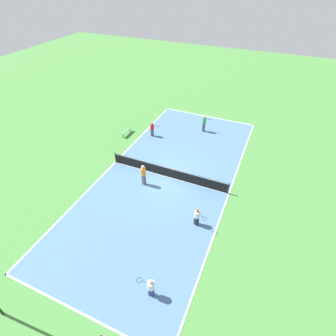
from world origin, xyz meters
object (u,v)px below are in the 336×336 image
at_px(player_coach_red, 152,128).
at_px(tennis_ball_left_sideline, 243,142).
at_px(player_far_green, 204,122).
at_px(tennis_ball_far_baseline, 209,144).
at_px(player_far_white, 151,287).
at_px(player_center_orange, 143,174).
at_px(tennis_net, 168,172).
at_px(tennis_ball_midcourt, 162,183).
at_px(tennis_ball_near_net, 106,196).
at_px(bench, 127,131).
at_px(player_near_white, 197,216).

relative_size(player_coach_red, tennis_ball_left_sideline, 21.13).
relative_size(player_far_green, tennis_ball_far_baseline, 25.09).
relative_size(player_far_white, player_center_orange, 0.79).
relative_size(tennis_net, tennis_ball_midcourt, 140.87).
bearing_deg(player_center_orange, tennis_ball_near_net, 64.92).
bearing_deg(tennis_ball_left_sideline, bench, 16.13).
xyz_separation_m(player_far_green, tennis_ball_far_baseline, (-1.16, 2.10, -0.95)).
bearing_deg(tennis_net, tennis_ball_far_baseline, -105.68).
xyz_separation_m(tennis_ball_midcourt, tennis_ball_near_net, (3.10, 2.87, 0.00)).
distance_m(player_center_orange, player_coach_red, 6.98).
relative_size(player_far_white, tennis_ball_midcourt, 20.57).
xyz_separation_m(bench, player_near_white, (-9.79, 7.90, 0.41)).
height_order(player_near_white, player_coach_red, player_coach_red).
distance_m(tennis_ball_far_baseline, tennis_ball_near_net, 10.68).
distance_m(player_center_orange, player_near_white, 5.31).
bearing_deg(player_coach_red, tennis_ball_left_sideline, 2.78).
distance_m(player_center_orange, tennis_ball_far_baseline, 7.87).
height_order(player_far_green, tennis_ball_left_sideline, player_far_green).
xyz_separation_m(player_near_white, tennis_ball_midcourt, (3.66, -2.67, -0.74)).
bearing_deg(tennis_net, player_far_green, -93.31).
xyz_separation_m(player_near_white, tennis_ball_left_sideline, (-0.92, -11.00, -0.74)).
xyz_separation_m(player_coach_red, tennis_ball_near_net, (-0.59, 8.82, -0.78)).
bearing_deg(player_far_green, tennis_ball_left_sideline, -29.12).
distance_m(tennis_ball_far_baseline, tennis_ball_left_sideline, 3.30).
xyz_separation_m(player_coach_red, tennis_ball_midcourt, (-3.69, 5.95, -0.78)).
bearing_deg(player_near_white, bench, 165.73).
height_order(tennis_ball_far_baseline, tennis_ball_left_sideline, same).
height_order(player_coach_red, tennis_ball_near_net, player_coach_red).
bearing_deg(player_far_green, tennis_ball_far_baseline, -84.11).
bearing_deg(player_far_white, tennis_ball_near_net, -42.77).
bearing_deg(player_far_white, tennis_ball_far_baseline, -88.20).
bearing_deg(player_far_white, player_near_white, -100.29).
bearing_deg(bench, tennis_ball_midcourt, 49.53).
height_order(tennis_net, bench, tennis_net).
bearing_deg(tennis_ball_midcourt, bench, -40.47).
distance_m(player_coach_red, tennis_ball_far_baseline, 5.52).
xyz_separation_m(player_far_white, tennis_ball_near_net, (6.11, -5.04, -0.75)).
bearing_deg(tennis_ball_left_sideline, tennis_net, 58.90).
xyz_separation_m(player_near_white, player_coach_red, (7.35, -8.62, 0.04)).
xyz_separation_m(player_far_green, tennis_ball_left_sideline, (-4.01, 0.43, -0.95)).
xyz_separation_m(player_far_white, tennis_ball_far_baseline, (1.29, -14.57, -0.75)).
relative_size(tennis_net, tennis_ball_far_baseline, 140.87).
relative_size(bench, player_coach_red, 1.08).
relative_size(player_near_white, tennis_ball_far_baseline, 20.25).
bearing_deg(tennis_ball_far_baseline, player_coach_red, 7.46).
bearing_deg(player_coach_red, player_near_white, -62.78).
height_order(player_far_green, tennis_ball_near_net, player_far_green).
xyz_separation_m(player_center_orange, player_far_green, (-1.78, -9.33, -0.04)).
relative_size(player_coach_red, player_far_green, 0.84).
relative_size(player_far_green, tennis_ball_midcourt, 25.09).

